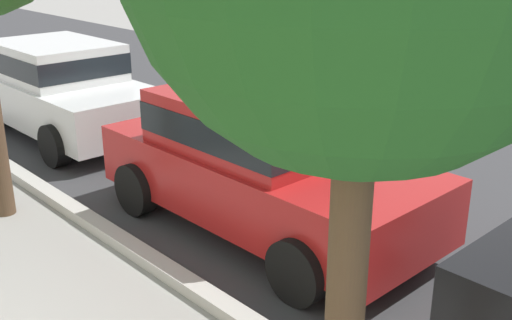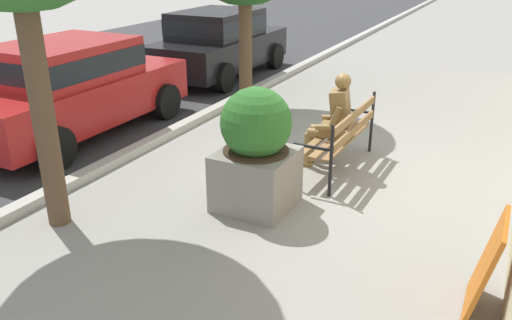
{
  "view_description": "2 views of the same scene",
  "coord_description": "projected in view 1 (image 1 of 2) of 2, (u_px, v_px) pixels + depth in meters",
  "views": [
    {
      "loc": [
        4.14,
        -0.09,
        3.17
      ],
      "look_at": [
        -0.67,
        4.35,
        0.8
      ],
      "focal_mm": 43.12,
      "sensor_mm": 36.0,
      "label": 1
    },
    {
      "loc": [
        -6.69,
        -2.1,
        2.95
      ],
      "look_at": [
        -1.58,
        0.47,
        0.6
      ],
      "focal_mm": 36.66,
      "sensor_mm": 36.0,
      "label": 2
    }
  ],
  "objects": [
    {
      "name": "curb_stone",
      "position": [
        191.0,
        286.0,
        5.83
      ],
      "size": [
        60.0,
        0.2,
        0.12
      ],
      "primitive_type": "cube",
      "color": "#B2AFA8",
      "rests_on": "ground"
    },
    {
      "name": "parked_car_red",
      "position": [
        260.0,
        158.0,
        6.9
      ],
      "size": [
        4.11,
        1.95,
        1.56
      ],
      "color": "#B21E1E",
      "rests_on": "ground"
    },
    {
      "name": "parked_car_white",
      "position": [
        61.0,
        86.0,
        10.28
      ],
      "size": [
        4.11,
        1.95,
        1.56
      ],
      "color": "silver",
      "rests_on": "ground"
    },
    {
      "name": "street_surface",
      "position": [
        449.0,
        173.0,
        8.78
      ],
      "size": [
        60.0,
        9.0,
        0.01
      ],
      "primitive_type": "cube",
      "color": "#38383A",
      "rests_on": "ground"
    }
  ]
}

